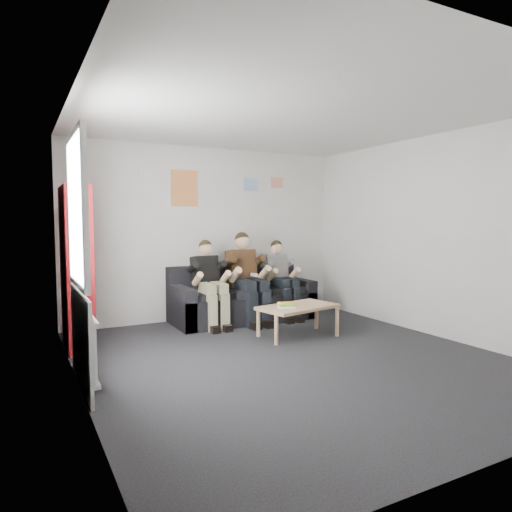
{
  "coord_description": "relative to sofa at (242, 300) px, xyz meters",
  "views": [
    {
      "loc": [
        -2.73,
        -4.26,
        1.56
      ],
      "look_at": [
        0.22,
        1.3,
        1.06
      ],
      "focal_mm": 32.0,
      "sensor_mm": 36.0,
      "label": 1
    }
  ],
  "objects": [
    {
      "name": "sofa",
      "position": [
        0.0,
        0.0,
        0.0
      ],
      "size": [
        2.2,
        0.9,
        0.85
      ],
      "color": "black",
      "rests_on": "ground"
    },
    {
      "name": "coffee_table",
      "position": [
        0.21,
        -1.28,
        0.07
      ],
      "size": [
        1.05,
        0.58,
        0.42
      ],
      "rotation": [
        0.0,
        0.0,
        0.2
      ],
      "color": "tan",
      "rests_on": "ground"
    },
    {
      "name": "room_shell",
      "position": [
        -0.38,
        -2.08,
        1.04
      ],
      "size": [
        5.0,
        5.0,
        5.0
      ],
      "color": "black",
      "rests_on": "ground"
    },
    {
      "name": "game_cases",
      "position": [
        0.02,
        -1.3,
        0.14
      ],
      "size": [
        0.26,
        0.23,
        0.05
      ],
      "rotation": [
        0.0,
        0.0,
        -0.34
      ],
      "color": "silver",
      "rests_on": "coffee_table"
    },
    {
      "name": "person_right",
      "position": [
        0.61,
        -0.2,
        0.32
      ],
      "size": [
        0.36,
        0.77,
        1.24
      ],
      "rotation": [
        0.0,
        0.0,
        -0.13
      ],
      "color": "silver",
      "rests_on": "sofa"
    },
    {
      "name": "radiator",
      "position": [
        -2.53,
        -1.88,
        0.04
      ],
      "size": [
        0.1,
        0.64,
        0.6
      ],
      "color": "silver",
      "rests_on": "ground"
    },
    {
      "name": "poster_sign",
      "position": [
        -1.38,
        0.4,
        1.94
      ],
      "size": [
        0.2,
        0.01,
        0.14
      ],
      "primitive_type": "cube",
      "color": "white",
      "rests_on": "room_shell"
    },
    {
      "name": "poster_large",
      "position": [
        -0.78,
        0.4,
        1.74
      ],
      "size": [
        0.42,
        0.01,
        0.55
      ],
      "primitive_type": "cube",
      "color": "gold",
      "rests_on": "room_shell"
    },
    {
      "name": "bookshelf",
      "position": [
        -2.45,
        -0.44,
        0.68
      ],
      "size": [
        0.3,
        0.89,
        1.97
      ],
      "rotation": [
        0.0,
        0.0,
        -0.01
      ],
      "color": "maroon",
      "rests_on": "ground"
    },
    {
      "name": "poster_blue",
      "position": [
        0.37,
        0.4,
        1.84
      ],
      "size": [
        0.25,
        0.01,
        0.2
      ],
      "primitive_type": "cube",
      "color": "#3F8AD6",
      "rests_on": "room_shell"
    },
    {
      "name": "person_middle",
      "position": [
        0.0,
        -0.2,
        0.37
      ],
      "size": [
        0.43,
        0.92,
        1.38
      ],
      "rotation": [
        0.0,
        0.0,
        -0.04
      ],
      "color": "#482E18",
      "rests_on": "sofa"
    },
    {
      "name": "poster_pink",
      "position": [
        0.87,
        0.4,
        1.89
      ],
      "size": [
        0.22,
        0.01,
        0.18
      ],
      "primitive_type": "cube",
      "color": "#BC3A98",
      "rests_on": "room_shell"
    },
    {
      "name": "window",
      "position": [
        -2.6,
        -1.88,
        0.72
      ],
      "size": [
        0.05,
        1.3,
        2.36
      ],
      "color": "white",
      "rests_on": "room_shell"
    },
    {
      "name": "person_left",
      "position": [
        -0.61,
        -0.2,
        0.33
      ],
      "size": [
        0.38,
        0.8,
        1.27
      ],
      "rotation": [
        0.0,
        0.0,
        0.08
      ],
      "color": "black",
      "rests_on": "sofa"
    }
  ]
}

